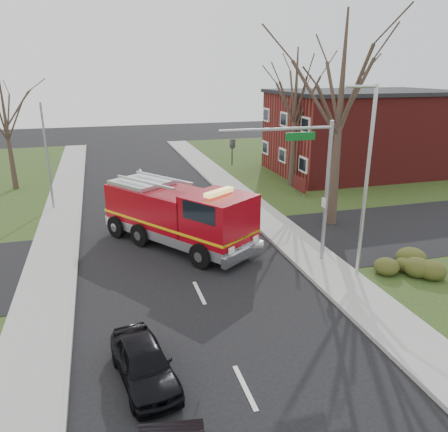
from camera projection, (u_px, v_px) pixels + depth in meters
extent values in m
plane|color=black|center=(199.00, 293.00, 18.37)|extent=(120.00, 120.00, 0.00)
cube|color=#9B9B96|center=(331.00, 273.00, 19.97)|extent=(2.40, 80.00, 0.15)
cube|color=#9B9B96|center=(42.00, 313.00, 16.72)|extent=(2.40, 80.00, 0.15)
cube|color=maroon|center=(362.00, 134.00, 38.63)|extent=(15.00, 10.00, 7.00)
cube|color=black|center=(366.00, 92.00, 37.48)|extent=(15.40, 10.40, 0.30)
cube|color=silver|center=(282.00, 155.00, 37.12)|extent=(0.12, 1.40, 1.20)
cube|color=#491111|center=(300.00, 184.00, 32.22)|extent=(0.12, 2.00, 1.00)
cylinder|color=gray|center=(304.00, 193.00, 31.63)|extent=(0.08, 0.08, 0.90)
cylinder|color=gray|center=(295.00, 187.00, 33.09)|extent=(0.08, 0.08, 0.90)
ellipsoid|color=#2F3714|center=(399.00, 265.00, 19.63)|extent=(2.80, 2.00, 0.90)
cone|color=#362820|center=(339.00, 125.00, 24.41)|extent=(0.64, 0.64, 12.00)
cone|color=#362820|center=(295.00, 120.00, 33.24)|extent=(0.56, 0.56, 10.50)
cone|color=#362820|center=(7.00, 132.00, 32.53)|extent=(0.44, 0.44, 9.00)
cylinder|color=gray|center=(327.00, 194.00, 20.35)|extent=(0.18, 0.18, 6.80)
cylinder|color=gray|center=(277.00, 129.00, 18.68)|extent=(5.20, 0.14, 0.14)
cube|color=#0C591E|center=(300.00, 136.00, 19.08)|extent=(1.40, 0.06, 0.35)
imported|color=black|center=(233.00, 139.00, 18.27)|extent=(0.22, 0.18, 1.10)
cylinder|color=#B7BABF|center=(366.00, 187.00, 18.46)|extent=(0.16, 0.16, 8.40)
cylinder|color=#B7BABF|center=(361.00, 86.00, 16.97)|extent=(1.40, 0.12, 0.12)
cylinder|color=gray|center=(47.00, 158.00, 28.22)|extent=(0.14, 0.14, 7.00)
cube|color=maroon|center=(160.00, 208.00, 23.81)|extent=(5.66, 6.41, 2.34)
cube|color=maroon|center=(219.00, 222.00, 21.22)|extent=(4.02, 4.02, 2.67)
cube|color=#B7BABF|center=(178.00, 230.00, 23.31)|extent=(7.32, 8.80, 0.50)
cube|color=#E5B20C|center=(177.00, 219.00, 23.12)|extent=(7.33, 8.81, 0.13)
cube|color=black|center=(239.00, 210.00, 20.21)|extent=(2.20, 1.56, 0.95)
cube|color=#E5D866|center=(219.00, 192.00, 20.74)|extent=(1.69, 1.33, 0.20)
cylinder|color=black|center=(201.00, 256.00, 20.50)|extent=(1.01, 1.23, 1.22)
cylinder|color=black|center=(239.00, 238.00, 22.62)|extent=(1.01, 1.23, 1.22)
cylinder|color=black|center=(117.00, 227.00, 24.31)|extent=(1.01, 1.23, 1.22)
cylinder|color=black|center=(156.00, 214.00, 26.43)|extent=(1.01, 1.23, 1.22)
imported|color=black|center=(144.00, 363.00, 13.01)|extent=(2.08, 3.88, 1.26)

